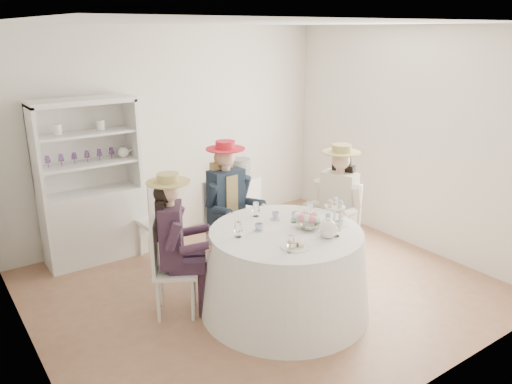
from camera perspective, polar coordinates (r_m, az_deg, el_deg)
ground at (r=5.47m, az=0.61°, el=-10.77°), size 4.50×4.50×0.00m
ceiling at (r=4.79m, az=0.73°, el=18.78°), size 4.50×4.50×0.00m
wall_back at (r=6.65m, az=-9.53°, el=6.65°), size 4.50×0.00×4.50m
wall_front at (r=3.62m, az=19.55°, el=-3.96°), size 4.50×0.00×4.50m
wall_left at (r=4.13m, az=-25.57°, el=-1.99°), size 0.00×4.50×4.50m
wall_right at (r=6.50m, az=17.06°, el=5.85°), size 0.00×4.50×4.50m
tea_table at (r=4.90m, az=3.36°, el=-8.96°), size 1.65×1.65×0.84m
hutch at (r=6.17m, az=-18.24°, el=-1.35°), size 1.27×0.77×1.92m
side_table at (r=7.13m, az=-1.74°, el=-0.86°), size 0.54×0.54×0.65m
hatbox at (r=6.99m, az=-1.78°, el=2.73°), size 0.32×0.32×0.27m
guest_left at (r=4.73m, az=-9.36°, el=-5.10°), size 0.60×0.55×1.42m
guest_mid at (r=5.53m, az=-3.27°, el=-0.82°), size 0.55×0.57×1.50m
guest_right at (r=5.59m, az=9.32°, el=-1.10°), size 0.61×0.55×1.47m
spare_chair at (r=6.01m, az=-10.93°, el=-2.94°), size 0.42×0.42×0.96m
teacup_a at (r=4.70m, az=0.34°, el=-4.09°), size 0.09×0.09×0.06m
teacup_b at (r=4.98m, az=2.22°, el=-2.78°), size 0.09×0.09×0.07m
teacup_c at (r=4.99m, az=4.57°, el=-2.78°), size 0.10×0.10×0.07m
flower_bowl at (r=4.78m, az=6.01°, el=-3.88°), size 0.28×0.28×0.05m
flower_arrangement at (r=4.77m, az=5.84°, el=-2.97°), size 0.21×0.21×0.08m
table_teapot at (r=4.59m, az=8.23°, el=-4.20°), size 0.25×0.18×0.19m
sandwich_plate at (r=4.38m, az=4.50°, el=-6.12°), size 0.26×0.26×0.06m
cupcake_stand at (r=4.90m, az=8.96°, el=-2.62°), size 0.26×0.26×0.25m
stemware_set at (r=4.70m, az=3.47°, el=-3.58°), size 0.98×0.94×0.15m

